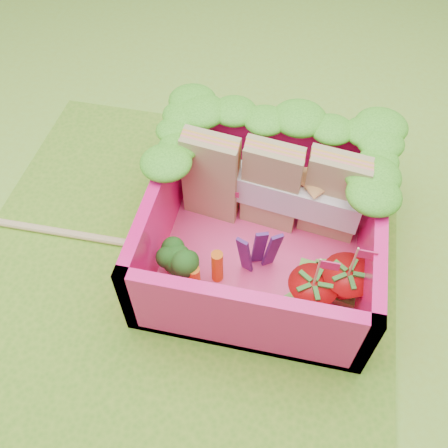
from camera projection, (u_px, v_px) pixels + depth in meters
name	position (u px, v px, depth m)	size (l,w,h in m)	color
ground	(183.00, 262.00, 3.13)	(14.00, 14.00, 0.00)	#95C236
placemat	(183.00, 261.00, 3.11)	(2.60, 2.60, 0.03)	#61A224
bento_floor	(260.00, 252.00, 3.11)	(1.30, 1.30, 0.05)	#F13D7C
bento_box	(263.00, 228.00, 2.91)	(1.30, 1.30, 0.55)	#FF1576
lettuce_ruffle	(279.00, 131.00, 2.92)	(1.43, 0.83, 0.11)	#2D8B19
sandwich_stack	(272.00, 187.00, 3.00)	(1.12, 0.32, 0.61)	#A28C55
broccoli	(177.00, 260.00, 2.82)	(0.34, 0.34, 0.26)	#68A14E
carrot_sticks	(206.00, 273.00, 2.84)	(0.18, 0.19, 0.24)	orange
purple_wedges	(259.00, 251.00, 2.85)	(0.22, 0.12, 0.38)	#471C62
strawberry_left	(310.00, 297.00, 2.73)	(0.27, 0.27, 0.51)	red
strawberry_right	(344.00, 287.00, 2.75)	(0.29, 0.29, 0.53)	red
snap_peas	(323.00, 285.00, 2.90)	(0.61, 0.54, 0.05)	#5FA032
chopsticks	(49.00, 230.00, 3.22)	(2.51, 0.10, 0.04)	#E7BB7F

